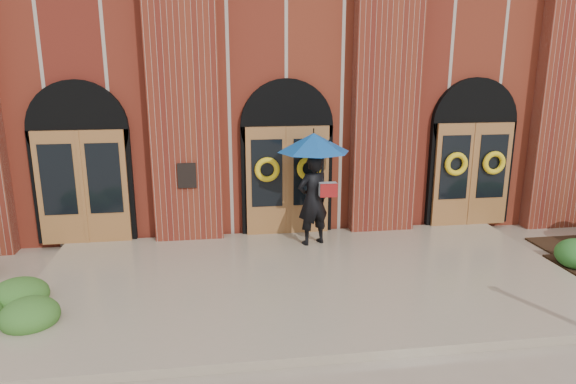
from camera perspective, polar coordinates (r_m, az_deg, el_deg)
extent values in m
plane|color=gray|center=(9.68, 2.28, -10.52)|extent=(90.00, 90.00, 0.00)
cube|color=gray|center=(9.79, 2.12, -9.76)|extent=(10.00, 5.30, 0.15)
cube|color=maroon|center=(17.61, -3.00, 12.54)|extent=(16.00, 12.00, 7.00)
cube|color=black|center=(11.38, -11.17, 1.81)|extent=(0.40, 0.05, 0.55)
cube|color=maroon|center=(11.38, -11.57, 11.22)|extent=(1.50, 0.45, 7.00)
cube|color=maroon|center=(12.01, 10.84, 11.41)|extent=(1.50, 0.45, 7.00)
cube|color=maroon|center=(14.12, 28.68, 10.35)|extent=(1.50, 0.45, 7.00)
cube|color=#985A31|center=(12.00, -21.84, 0.46)|extent=(1.90, 0.10, 2.50)
cylinder|color=black|center=(11.91, -22.26, 6.46)|extent=(2.10, 0.22, 2.10)
cube|color=#985A31|center=(11.76, -0.05, 1.26)|extent=(1.90, 0.10, 2.50)
cylinder|color=black|center=(11.68, -0.15, 7.39)|extent=(2.10, 0.22, 2.10)
cube|color=#985A31|center=(13.17, 19.73, 1.83)|extent=(1.90, 0.10, 2.50)
cylinder|color=black|center=(13.09, 19.92, 7.31)|extent=(2.10, 0.22, 2.10)
torus|color=yellow|center=(11.52, -2.33, 2.49)|extent=(0.57, 0.13, 0.57)
torus|color=yellow|center=(11.66, 2.37, 2.63)|extent=(0.57, 0.13, 0.57)
torus|color=yellow|center=(12.78, 18.19, 2.97)|extent=(0.57, 0.13, 0.57)
torus|color=yellow|center=(13.24, 21.92, 3.02)|extent=(0.57, 0.13, 0.57)
imported|color=black|center=(11.12, 2.77, -0.88)|extent=(0.84, 0.69, 1.99)
cone|color=#134F9A|center=(10.86, 2.85, 5.53)|extent=(1.97, 1.97, 0.40)
cylinder|color=black|center=(10.91, 3.13, 2.75)|extent=(0.02, 0.02, 0.66)
cube|color=#B2B4B7|center=(10.96, 4.45, 0.30)|extent=(0.41, 0.30, 0.29)
cube|color=maroon|center=(10.86, 4.57, 0.16)|extent=(0.36, 0.15, 0.29)
ellipsoid|color=#2F5A1F|center=(9.59, -29.19, -11.07)|extent=(1.45, 1.24, 0.51)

